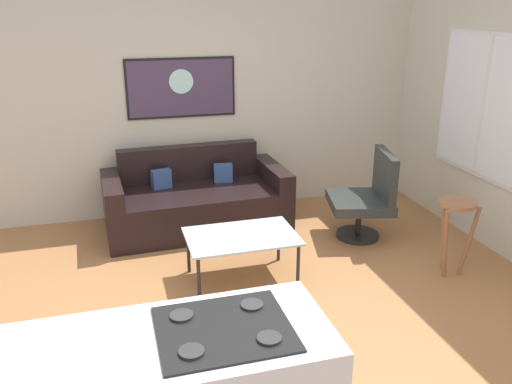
# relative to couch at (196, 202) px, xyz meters

# --- Properties ---
(ground) EXTENTS (6.40, 6.40, 0.04)m
(ground) POSITION_rel_couch_xyz_m (0.09, -1.89, -0.30)
(ground) COLOR #A16A3E
(back_wall) EXTENTS (6.40, 0.05, 2.80)m
(back_wall) POSITION_rel_couch_xyz_m (0.09, 0.53, 1.12)
(back_wall) COLOR beige
(back_wall) RESTS_ON ground
(couch) EXTENTS (1.93, 0.98, 0.82)m
(couch) POSITION_rel_couch_xyz_m (0.00, 0.00, 0.00)
(couch) COLOR black
(couch) RESTS_ON ground
(coffee_table) EXTENTS (0.94, 0.63, 0.42)m
(coffee_table) POSITION_rel_couch_xyz_m (0.18, -1.27, 0.11)
(coffee_table) COLOR silver
(coffee_table) RESTS_ON ground
(armchair) EXTENTS (0.74, 0.76, 0.91)m
(armchair) POSITION_rel_couch_xyz_m (1.64, -0.75, 0.15)
(armchair) COLOR black
(armchair) RESTS_ON ground
(bar_stool) EXTENTS (0.37, 0.36, 0.69)m
(bar_stool) POSITION_rel_couch_xyz_m (1.99, -1.67, 0.25)
(bar_stool) COLOR #96603D
(bar_stool) RESTS_ON ground
(wall_painting) EXTENTS (1.18, 0.03, 0.64)m
(wall_painting) POSITION_rel_couch_xyz_m (-0.03, 0.49, 1.14)
(wall_painting) COLOR black
(window) EXTENTS (0.03, 1.34, 1.40)m
(window) POSITION_rel_couch_xyz_m (2.68, -0.99, 1.07)
(window) COLOR silver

